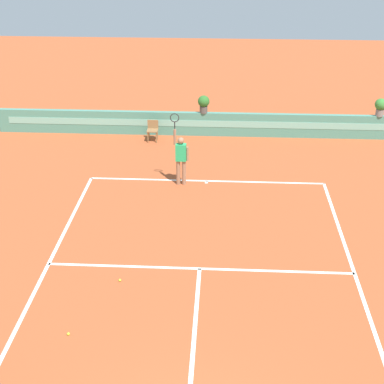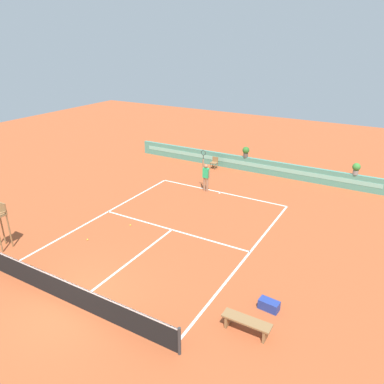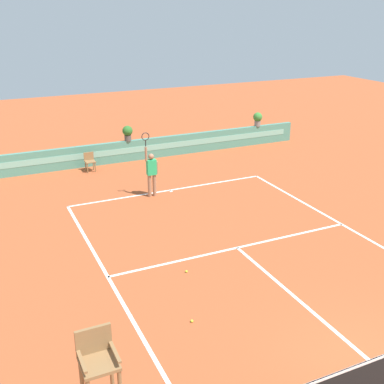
{
  "view_description": "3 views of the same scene",
  "coord_description": "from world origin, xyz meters",
  "views": [
    {
      "loc": [
        0.53,
        -6.53,
        8.77
      ],
      "look_at": [
        -0.35,
        8.99,
        1.0
      ],
      "focal_mm": 54.11,
      "sensor_mm": 36.0,
      "label": 1
    },
    {
      "loc": [
        8.9,
        -7.04,
        8.75
      ],
      "look_at": [
        -0.35,
        8.99,
        1.0
      ],
      "focal_mm": 34.68,
      "sensor_mm": 36.0,
      "label": 2
    },
    {
      "loc": [
        -6.86,
        -5.12,
        7.02
      ],
      "look_at": [
        -0.35,
        8.99,
        1.0
      ],
      "focal_mm": 45.26,
      "sensor_mm": 36.0,
      "label": 3
    }
  ],
  "objects": [
    {
      "name": "net",
      "position": [
        0.0,
        0.0,
        0.51
      ],
      "size": [
        8.92,
        0.1,
        1.0
      ],
      "color": "#333333",
      "rests_on": "ground"
    },
    {
      "name": "bench_courtside",
      "position": [
        5.79,
        1.82,
        0.38
      ],
      "size": [
        1.6,
        0.44,
        0.51
      ],
      "color": "olive",
      "rests_on": "ground"
    },
    {
      "name": "ground_plane",
      "position": [
        0.0,
        6.0,
        0.0
      ],
      "size": [
        60.0,
        60.0,
        0.0
      ],
      "primitive_type": "plane",
      "color": "#A84C28"
    },
    {
      "name": "tennis_ball_near_baseline",
      "position": [
        -2.85,
        3.57,
        0.03
      ],
      "size": [
        0.07,
        0.07,
        0.07
      ],
      "primitive_type": "sphere",
      "color": "#CCE033",
      "rests_on": "ground"
    },
    {
      "name": "gear_bag",
      "position": [
        6.05,
        3.23,
        0.18
      ],
      "size": [
        0.73,
        0.42,
        0.36
      ],
      "primitive_type": "cube",
      "rotation": [
        0.0,
        0.0,
        -0.08
      ],
      "color": "navy",
      "rests_on": "ground"
    },
    {
      "name": "tennis_player",
      "position": [
        -0.88,
        11.58,
        1.05
      ],
      "size": [
        0.62,
        0.23,
        2.58
      ],
      "color": "#9E7051",
      "rests_on": "ground"
    },
    {
      "name": "tennis_ball_mid_court",
      "position": [
        -2.04,
        5.71,
        0.03
      ],
      "size": [
        0.07,
        0.07,
        0.07
      ],
      "primitive_type": "sphere",
      "color": "#CCE033",
      "rests_on": "ground"
    },
    {
      "name": "potted_plant_centre",
      "position": [
        -0.29,
        16.39,
        1.41
      ],
      "size": [
        0.48,
        0.48,
        0.72
      ],
      "color": "#514C47",
      "rests_on": "back_wall_barrier"
    },
    {
      "name": "potted_plant_far_right",
      "position": [
        6.9,
        16.39,
        1.41
      ],
      "size": [
        0.48,
        0.48,
        0.72
      ],
      "color": "gray",
      "rests_on": "back_wall_barrier"
    },
    {
      "name": "court_lines",
      "position": [
        0.0,
        6.72,
        0.0
      ],
      "size": [
        8.32,
        11.94,
        0.01
      ],
      "color": "white",
      "rests_on": "ground"
    },
    {
      "name": "ball_kid_chair",
      "position": [
        -2.34,
        15.66,
        0.48
      ],
      "size": [
        0.44,
        0.44,
        0.85
      ],
      "color": "olive",
      "rests_on": "ground"
    },
    {
      "name": "umpire_chair",
      "position": [
        -5.6,
        1.26,
        1.34
      ],
      "size": [
        0.6,
        0.6,
        2.14
      ],
      "color": "olive",
      "rests_on": "ground"
    },
    {
      "name": "back_wall_barrier",
      "position": [
        0.0,
        16.39,
        0.5
      ],
      "size": [
        18.0,
        0.21,
        1.0
      ],
      "color": "#4C8E7A",
      "rests_on": "ground"
    }
  ]
}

